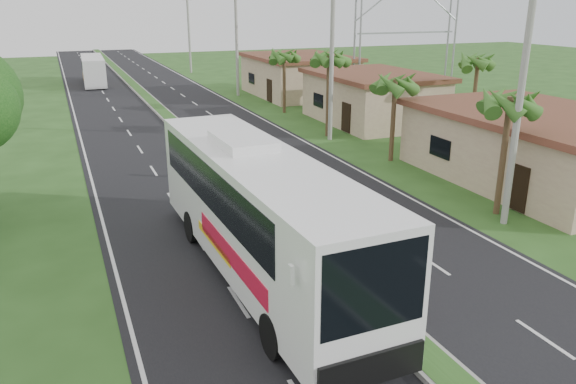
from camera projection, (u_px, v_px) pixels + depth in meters
name	position (u px, v px, depth m)	size (l,w,h in m)	color
ground	(342.00, 281.00, 18.16)	(180.00, 180.00, 0.00)	#2A4F1D
road_asphalt	(196.00, 144.00, 35.68)	(14.00, 160.00, 0.02)	black
median_strip	(196.00, 143.00, 35.65)	(1.20, 160.00, 0.18)	gray
lane_edge_left	(85.00, 155.00, 33.27)	(0.12, 160.00, 0.01)	silver
lane_edge_right	(293.00, 136.00, 38.10)	(0.12, 160.00, 0.01)	silver
shop_near	(537.00, 146.00, 27.89)	(8.60, 12.60, 3.52)	tan
shop_mid	(373.00, 97.00, 41.88)	(7.60, 10.60, 3.67)	tan
shop_far	(298.00, 75.00, 54.12)	(8.60, 11.60, 3.82)	tan
palm_verge_a	(510.00, 103.00, 22.51)	(2.40, 2.40, 5.45)	#473321
palm_verge_b	(395.00, 84.00, 30.66)	(2.40, 2.40, 5.05)	#473321
palm_verge_c	(329.00, 59.00, 36.33)	(2.40, 2.40, 5.85)	#473321
palm_verge_d	(284.00, 56.00, 44.58)	(2.40, 2.40, 5.25)	#473321
palm_behind_shop	(478.00, 62.00, 36.03)	(2.40, 2.40, 5.65)	#473321
utility_pole_a	(522.00, 83.00, 21.16)	(1.60, 0.28, 11.00)	gray
utility_pole_b	(332.00, 42.00, 34.98)	(3.20, 0.28, 12.00)	gray
utility_pole_c	(236.00, 35.00, 52.70)	(1.60, 0.28, 11.00)	gray
utility_pole_d	(189.00, 29.00, 70.30)	(1.60, 0.28, 10.50)	gray
billboard_lattice	(407.00, 23.00, 50.18)	(10.18, 1.18, 12.07)	gray
coach_bus_main	(258.00, 206.00, 17.87)	(3.24, 13.74, 4.42)	white
coach_bus_far	(93.00, 69.00, 61.64)	(2.60, 10.25, 2.96)	silver
motorcyclist	(248.00, 164.00, 28.15)	(1.84, 0.66, 2.41)	black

